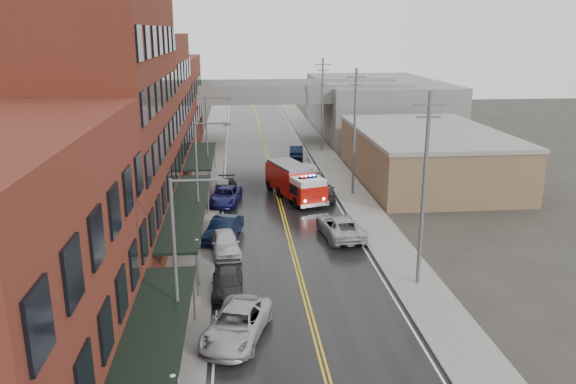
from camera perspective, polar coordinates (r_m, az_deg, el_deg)
road at (r=48.82m, az=-0.55°, el=-2.15°), size 11.00×160.00×0.02m
sidewalk_left at (r=48.77m, az=-9.13°, el=-2.30°), size 3.00×160.00×0.15m
sidewalk_right at (r=49.90m, az=7.84°, el=-1.81°), size 3.00×160.00×0.15m
curb_left at (r=48.68m, az=-7.19°, el=-2.25°), size 0.30×160.00×0.15m
curb_right at (r=49.56m, az=5.98°, el=-1.88°), size 0.30×160.00×0.15m
brick_building_b at (r=40.82m, az=-18.78°, el=6.39°), size 9.00×20.00×18.00m
brick_building_c at (r=58.02m, az=-14.80°, el=7.84°), size 9.00×15.00×15.00m
brick_building_far at (r=75.39m, az=-12.64°, el=8.62°), size 9.00×20.00×12.00m
tan_building at (r=60.96m, az=13.82°, el=3.50°), size 14.00×22.00×5.00m
right_far_block at (r=89.65m, az=8.92°, el=8.65°), size 18.00×30.00×8.00m
awning_0 at (r=23.93m, az=-13.82°, el=-15.31°), size 2.60×16.00×3.09m
awning_1 at (r=41.25m, az=-10.16°, el=-1.51°), size 2.60×18.00×3.09m
awning_2 at (r=58.14m, az=-8.82°, el=3.68°), size 2.60×13.00×3.09m
globe_lamp_1 at (r=34.81m, az=-9.21°, el=-5.99°), size 0.44×0.44×3.12m
globe_lamp_2 at (r=48.06m, az=-8.18°, el=0.26°), size 0.44×0.44×3.12m
street_lamp_0 at (r=26.36m, az=-10.88°, el=-6.71°), size 2.64×0.22×9.00m
street_lamp_1 at (r=41.54m, az=-8.91°, el=1.83°), size 2.64×0.22×9.00m
street_lamp_2 at (r=57.17m, az=-8.00°, el=5.75°), size 2.64×0.22×9.00m
utility_pole_0 at (r=34.30m, az=13.65°, el=0.46°), size 1.80×0.24×12.00m
utility_pole_1 at (r=53.15m, az=6.78°, el=6.24°), size 1.80×0.24×12.00m
utility_pole_2 at (r=72.62m, az=3.50°, el=8.94°), size 1.80×0.24×12.00m
overpass at (r=78.86m, az=-2.53°, el=9.28°), size 40.00×10.00×7.50m
fire_truck at (r=52.63m, az=0.71°, el=1.09°), size 5.35×8.88×3.09m
parked_car_left_2 at (r=29.64m, az=-5.25°, el=-13.21°), size 4.24×6.30×1.60m
parked_car_left_3 at (r=34.35m, az=-6.17°, el=-9.19°), size 1.89×4.60×1.33m
parked_car_left_4 at (r=40.11m, az=-6.43°, el=-5.14°), size 2.52×5.03×1.64m
parked_car_left_5 at (r=42.78m, az=-6.58°, el=-3.76°), size 3.19×5.38×1.68m
parked_car_left_6 at (r=51.51m, az=-6.40°, el=-0.40°), size 3.36×5.78×1.51m
parked_car_left_7 at (r=54.49m, az=-6.35°, el=0.47°), size 2.20×4.99×1.43m
parked_car_right_0 at (r=43.24m, az=5.33°, el=-3.50°), size 3.34×6.25×1.67m
parked_car_right_1 at (r=52.91m, az=3.73°, el=0.03°), size 2.33×4.88×1.37m
parked_car_right_2 at (r=61.09m, az=1.99°, el=2.37°), size 2.70×5.04×1.63m
parked_car_right_3 at (r=70.33m, az=0.86°, el=4.16°), size 2.16×4.81×1.53m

